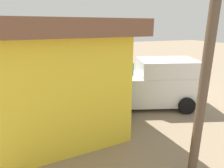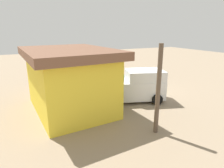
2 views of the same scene
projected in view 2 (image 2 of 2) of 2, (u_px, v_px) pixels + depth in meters
The scene contains 9 objects.
ground_plane at pixel (138, 93), 14.53m from camera, with size 60.00×60.00×0.00m, color gray.
storefront_bar at pixel (70, 79), 11.10m from camera, with size 6.61×5.01×3.55m.
delivery_van at pixel (136, 86), 12.77m from camera, with size 3.10×4.62×3.05m.
parked_sedan at pixel (109, 75), 17.71m from camera, with size 4.33×2.94×1.20m.
vendor_standing at pixel (100, 88), 12.51m from camera, with size 0.56×0.41×1.62m.
customer_bending at pixel (106, 96), 11.08m from camera, with size 0.69×0.60×1.49m.
unloaded_banana_pile at pixel (88, 99), 12.59m from camera, with size 0.95×0.91×0.46m.
paint_bucket at pixel (94, 90), 14.68m from camera, with size 0.30×0.30×0.34m, color blue.
utility_pole at pixel (158, 90), 8.41m from camera, with size 0.20×0.20×4.03m, color brown.
Camera 2 is at (-11.65, 7.67, 4.56)m, focal length 31.02 mm.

